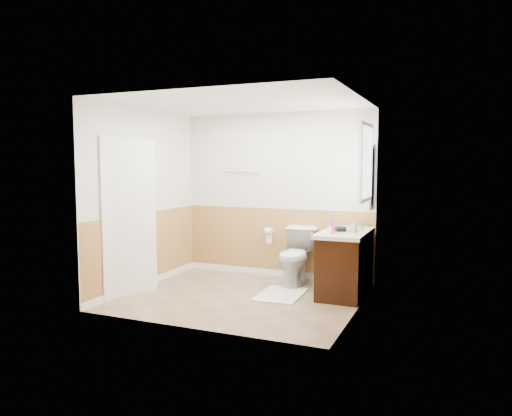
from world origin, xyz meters
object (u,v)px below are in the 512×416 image
at_px(lotion_bottle, 333,225).
at_px(soap_dispenser, 354,226).
at_px(vanity_cabinet, 345,265).
at_px(bath_mat, 281,295).
at_px(toilet, 296,256).

height_order(lotion_bottle, soap_dispenser, lotion_bottle).
bearing_deg(vanity_cabinet, soap_dispenser, -39.75).
relative_size(bath_mat, lotion_bottle, 3.64).
bearing_deg(toilet, lotion_bottle, -41.09).
bearing_deg(soap_dispenser, lotion_bottle, -136.79).
bearing_deg(soap_dispenser, vanity_cabinet, 140.25).
xyz_separation_m(lotion_bottle, soap_dispenser, (0.22, 0.21, -0.02)).
relative_size(toilet, lotion_bottle, 3.72).
bearing_deg(lotion_bottle, vanity_cabinet, 71.93).
relative_size(toilet, vanity_cabinet, 0.74).
height_order(bath_mat, vanity_cabinet, vanity_cabinet).
height_order(toilet, vanity_cabinet, toilet).
bearing_deg(soap_dispenser, toilet, 159.59).
bearing_deg(bath_mat, toilet, 90.00).
bearing_deg(toilet, vanity_cabinet, -19.00).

